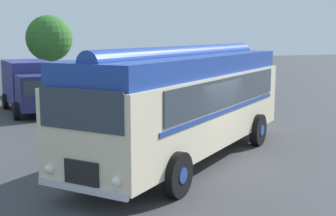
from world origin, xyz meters
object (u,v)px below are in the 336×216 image
at_px(box_van, 30,84).
at_px(car_near_left, 89,94).
at_px(vintage_bus, 187,99).
at_px(car_mid_left, 147,92).

bearing_deg(box_van, car_near_left, -20.15).
xyz_separation_m(vintage_bus, box_van, (-3.26, 11.39, -0.53)).
height_order(vintage_bus, car_near_left, vintage_bus).
bearing_deg(car_mid_left, box_van, 167.46).
bearing_deg(box_van, vintage_bus, -74.02).
distance_m(car_mid_left, box_van, 5.88).
xyz_separation_m(car_near_left, car_mid_left, (2.97, -0.26, 0.00)).
bearing_deg(car_near_left, car_mid_left, -5.07).
xyz_separation_m(car_near_left, box_van, (-2.75, 1.01, 0.52)).
relative_size(vintage_bus, box_van, 1.61).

